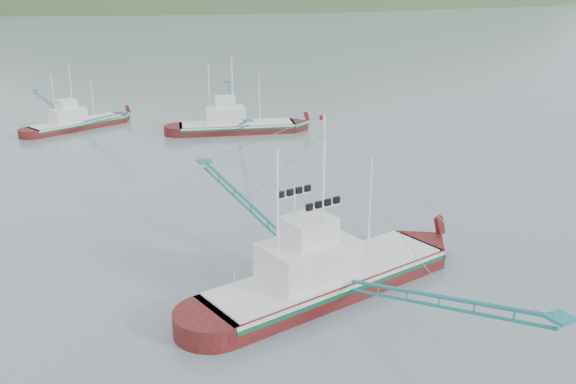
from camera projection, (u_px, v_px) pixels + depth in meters
ground at (334, 264)px, 42.02m from camera, size 1200.00×1200.00×0.00m
main_boat at (326, 264)px, 37.69m from camera, size 16.28×28.68×11.65m
bg_boat_right at (236, 116)px, 76.45m from camera, size 14.12×23.95×10.05m
bg_boat_far at (76, 116)px, 78.33m from camera, size 12.13×20.73×8.60m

